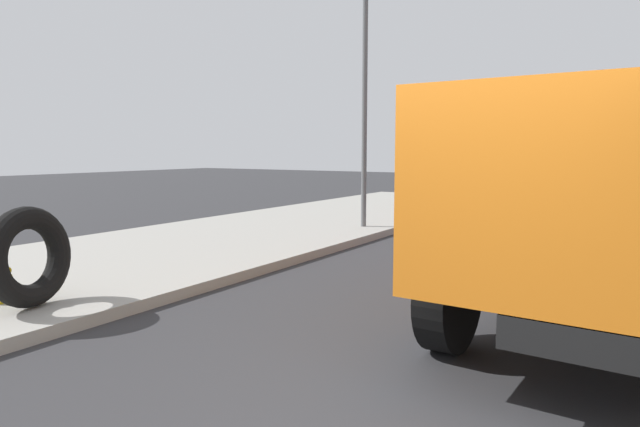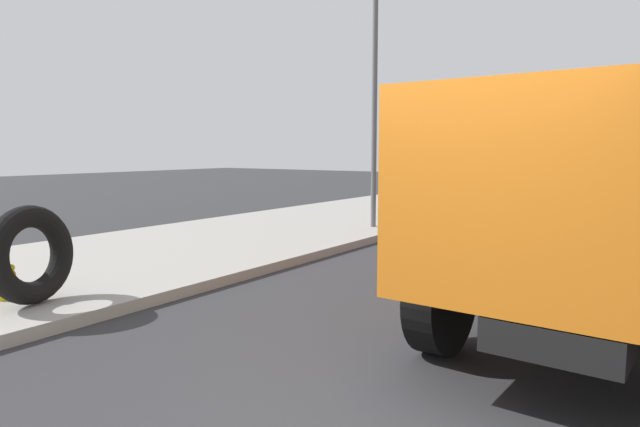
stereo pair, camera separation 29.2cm
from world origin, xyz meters
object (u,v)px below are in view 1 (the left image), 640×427
(dump_truck_orange, at_px, (633,176))
(street_light_pole, at_px, (365,102))
(dump_truck_green, at_px, (603,160))
(loose_tire, at_px, (29,257))

(dump_truck_orange, distance_m, street_light_pole, 6.93)
(dump_truck_green, bearing_deg, loose_tire, 164.71)
(dump_truck_orange, relative_size, street_light_pole, 1.25)
(dump_truck_orange, distance_m, dump_truck_green, 11.86)
(dump_truck_green, xyz_separation_m, street_light_pole, (-7.91, 4.22, 1.39))
(loose_tire, relative_size, dump_truck_orange, 0.16)
(dump_truck_green, bearing_deg, street_light_pole, 151.90)
(dump_truck_orange, bearing_deg, loose_tire, 125.37)
(dump_truck_orange, xyz_separation_m, street_light_pole, (3.88, 5.57, 1.39))
(loose_tire, bearing_deg, street_light_pole, -0.73)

